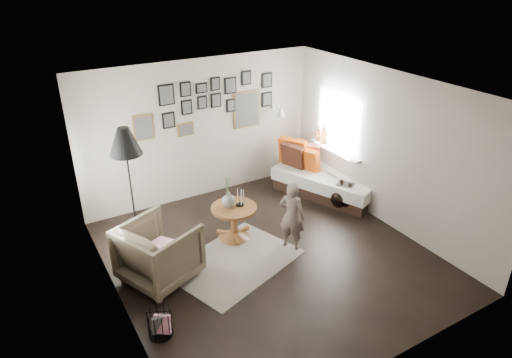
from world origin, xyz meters
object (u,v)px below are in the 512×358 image
demijohn_small (348,200)px  demijohn_large (340,197)px  floor_lamp (125,146)px  child (292,216)px  pedestal_table (234,224)px  daybed (323,179)px  armchair (159,252)px  vase (229,199)px  magazine_basket (160,323)px

demijohn_small → demijohn_large: bearing=126.7°
floor_lamp → demijohn_small: (3.67, -0.73, -1.54)m
child → pedestal_table: bearing=9.1°
daybed → floor_lamp: floor_lamp is taller
pedestal_table → demijohn_large: size_ratio=1.31×
armchair → child: (2.03, -0.31, 0.13)m
vase → child: 1.03m
daybed → armchair: size_ratio=2.24×
pedestal_table → daybed: (2.22, 0.54, 0.03)m
magazine_basket → demijohn_small: bearing=16.8°
armchair → magazine_basket: bearing=136.8°
pedestal_table → armchair: (-1.39, -0.38, 0.17)m
vase → armchair: (-1.31, -0.40, -0.30)m
demijohn_small → armchair: bearing=-177.5°
daybed → demijohn_large: size_ratio=3.82×
demijohn_large → floor_lamp: bearing=170.4°
magazine_basket → demijohn_large: bearing=18.7°
armchair → floor_lamp: size_ratio=0.48×
vase → demijohn_large: (2.21, -0.12, -0.52)m
daybed → demijohn_small: daybed is taller
vase → daybed: 2.40m
floor_lamp → magazine_basket: size_ratio=5.36×
daybed → magazine_basket: 4.46m
pedestal_table → magazine_basket: size_ratio=1.96×
vase → child: bearing=-44.5°
floor_lamp → pedestal_table: bearing=-19.3°
floor_lamp → demijohn_small: bearing=-11.2°
pedestal_table → vase: (-0.08, 0.02, 0.47)m
armchair → daybed: bearing=-98.6°
magazine_basket → child: bearing=17.0°
demijohn_large → demijohn_small: size_ratio=1.10×
floor_lamp → child: (2.09, -1.19, -1.17)m
vase → demijohn_large: size_ratio=0.93×
pedestal_table → floor_lamp: 2.12m
floor_lamp → magazine_basket: floor_lamp is taller
pedestal_table → magazine_basket: (-1.78, -1.43, -0.09)m
pedestal_table → magazine_basket: pedestal_table is taller
vase → demijohn_small: bearing=-6.0°
daybed → magazine_basket: size_ratio=5.73×
pedestal_table → demijohn_large: (2.13, -0.10, -0.05)m
armchair → magazine_basket: 1.14m
child → vase: bearing=11.6°
floor_lamp → demijohn_large: 3.93m
vase → floor_lamp: (-1.37, 0.49, 1.00)m
pedestal_table → child: bearing=-47.1°
demijohn_large → demijohn_small: bearing=-53.3°
demijohn_small → child: child is taller
magazine_basket → demijohn_small: (4.00, 1.21, 0.02)m
armchair → demijohn_large: (3.52, 0.28, -0.22)m
armchair → demijohn_small: size_ratio=1.87×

